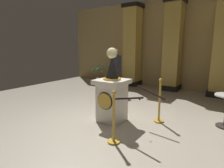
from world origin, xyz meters
TOP-DOWN VIEW (x-y plane):
  - ground_plane at (0.00, 0.00)m, footprint 11.16×11.16m
  - back_wall at (0.00, 4.74)m, footprint 11.16×0.16m
  - pedestal_clock at (-0.11, 0.09)m, footprint 0.70×0.70m
  - stanchion_near at (0.51, -0.76)m, footprint 0.24×0.24m
  - stanchion_far at (0.85, 0.68)m, footprint 0.24×0.24m
  - velvet_rope at (0.68, -0.04)m, footprint 0.91×0.93m
  - column_left at (-1.83, 4.26)m, footprint 0.77×0.77m
  - column_centre_rear at (0.00, 4.26)m, footprint 0.75×0.75m
  - potted_palm_left at (-2.73, 3.11)m, footprint 0.80×0.84m
  - bystander_guest at (-1.60, 2.56)m, footprint 0.42×0.35m

SIDE VIEW (x-z plane):
  - ground_plane at x=0.00m, z-range 0.00..0.00m
  - potted_palm_left at x=-2.73m, z-range -0.22..0.82m
  - stanchion_near at x=0.51m, z-range -0.15..0.85m
  - stanchion_far at x=0.85m, z-range -0.16..0.90m
  - pedestal_clock at x=-0.11m, z-range -0.21..1.55m
  - velvet_rope at x=0.68m, z-range 0.68..0.90m
  - bystander_guest at x=-1.60m, z-range 0.05..1.73m
  - column_left at x=-1.83m, z-range -0.01..3.58m
  - column_centre_rear at x=0.00m, z-range -0.01..3.58m
  - back_wall at x=0.00m, z-range 0.00..3.74m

